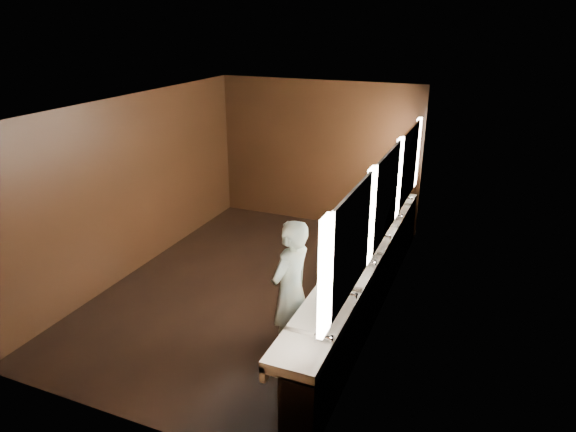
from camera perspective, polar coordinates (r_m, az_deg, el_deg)
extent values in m
plane|color=black|center=(8.00, -4.15, -7.83)|extent=(6.00, 6.00, 0.00)
cube|color=#2D2D2B|center=(7.08, -4.76, 12.39)|extent=(4.00, 6.00, 0.02)
cube|color=black|center=(10.07, 3.31, 6.96)|extent=(4.00, 0.02, 2.80)
cube|color=black|center=(5.18, -19.71, -8.80)|extent=(4.00, 0.02, 2.80)
cube|color=black|center=(8.48, -16.62, 3.33)|extent=(0.02, 6.00, 2.80)
cube|color=black|center=(6.80, 10.79, -0.54)|extent=(0.02, 6.00, 2.80)
cube|color=black|center=(7.26, 8.85, -7.65)|extent=(0.36, 5.40, 0.81)
cube|color=white|center=(7.07, 8.31, -4.37)|extent=(0.55, 5.40, 0.12)
cube|color=white|center=(7.16, 6.38, -4.64)|extent=(0.06, 5.40, 0.18)
cylinder|color=silver|center=(5.12, 3.98, -13.24)|extent=(0.18, 0.04, 0.04)
cylinder|color=silver|center=(5.83, 6.81, -8.64)|extent=(0.18, 0.04, 0.04)
cylinder|color=silver|center=(6.59, 8.95, -5.06)|extent=(0.18, 0.04, 0.04)
cylinder|color=silver|center=(7.37, 10.63, -2.23)|extent=(0.18, 0.04, 0.04)
cylinder|color=silver|center=(8.18, 11.98, 0.06)|extent=(0.18, 0.04, 0.04)
cylinder|color=silver|center=(8.99, 13.08, 1.94)|extent=(0.18, 0.04, 0.04)
cube|color=white|center=(4.54, 4.13, -6.81)|extent=(0.06, 0.22, 1.15)
cube|color=white|center=(5.23, 7.10, -2.99)|extent=(0.03, 1.32, 1.15)
cube|color=white|center=(5.95, 9.07, -0.02)|extent=(0.06, 0.23, 1.15)
cube|color=white|center=(6.68, 10.87, 2.26)|extent=(0.03, 1.32, 1.15)
cube|color=white|center=(7.44, 12.08, 4.12)|extent=(0.06, 0.23, 1.15)
cube|color=white|center=(8.19, 13.28, 5.61)|extent=(0.03, 1.32, 1.15)
cube|color=white|center=(8.96, 14.09, 6.86)|extent=(0.06, 0.22, 1.15)
imported|color=#95D1DE|center=(6.07, 0.29, -8.33)|extent=(0.56, 0.73, 1.77)
cylinder|color=black|center=(6.61, 4.65, -11.98)|extent=(0.37, 0.37, 0.54)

